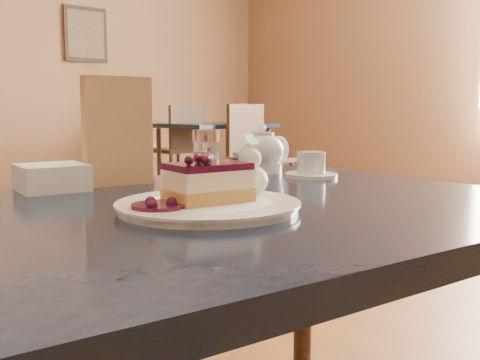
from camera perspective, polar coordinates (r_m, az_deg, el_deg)
main_table at (r=0.80m, az=-5.07°, el=-7.80°), size 1.16×0.82×0.69m
dessert_plate at (r=0.75m, az=-3.42°, el=-2.81°), size 0.25×0.25×0.01m
cheesecake_slice at (r=0.74m, az=-3.43°, el=-0.31°), size 0.12×0.09×0.05m
whipped_cream at (r=0.79m, az=1.04°, el=-0.03°), size 0.06×0.06×0.05m
berry_sauce at (r=0.71m, az=-8.65°, el=-2.75°), size 0.07×0.07×0.01m
tea_set at (r=1.20m, az=3.40°, el=2.62°), size 0.17×0.24×0.10m
menu_card at (r=1.02m, az=-12.89°, el=5.08°), size 0.13×0.04×0.20m
sugar_shaker at (r=1.08m, az=-3.63°, el=2.77°), size 0.05×0.05×0.10m
napkin_stack at (r=0.99m, az=-19.44°, el=0.27°), size 0.12×0.12×0.05m
bg_table_far_right at (r=4.96m, az=-2.76°, el=-1.43°), size 1.00×1.73×1.15m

